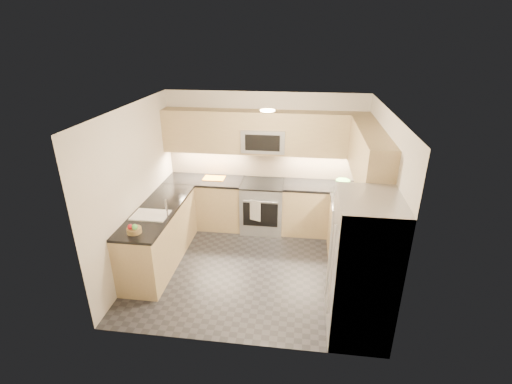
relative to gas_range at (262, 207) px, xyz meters
The scene contains 35 objects.
floor 1.35m from the gas_range, 90.00° to the right, with size 3.60×3.20×0.00m, color black.
ceiling 2.41m from the gas_range, 90.00° to the right, with size 3.60×3.20×0.02m, color beige.
wall_back 0.86m from the gas_range, 90.00° to the left, with size 3.60×0.02×2.50m, color beige.
wall_front 2.98m from the gas_range, 90.00° to the right, with size 3.60×0.02×2.50m, color beige.
wall_left 2.34m from the gas_range, 144.69° to the right, with size 0.02×3.20×2.50m, color beige.
wall_right 2.34m from the gas_range, 35.31° to the right, with size 0.02×3.20×2.50m, color beige.
base_cab_back_left 1.09m from the gas_range, behind, with size 1.42×0.60×0.90m, color tan.
base_cab_back_right 1.09m from the gas_range, ahead, with size 1.42×0.60×0.90m, color tan.
base_cab_right 1.88m from the gas_range, 36.87° to the right, with size 0.60×1.70×0.90m, color tan.
base_cab_peninsula 1.97m from the gas_range, 139.64° to the right, with size 0.60×2.00×0.90m, color tan.
countertop_back_left 1.19m from the gas_range, behind, with size 1.42×0.63×0.04m, color black.
countertop_back_right 1.19m from the gas_range, ahead, with size 1.42×0.63×0.04m, color black.
countertop_right 1.93m from the gas_range, 36.87° to the right, with size 0.63×1.70×0.04m, color black.
countertop_peninsula 2.02m from the gas_range, 139.64° to the right, with size 0.63×2.00×0.04m, color black.
upper_cab_back 1.38m from the gas_range, 90.00° to the left, with size 3.60×0.35×0.75m, color tan.
upper_cab_right 2.35m from the gas_range, 31.61° to the right, with size 0.35×1.95×0.75m, color tan.
backsplash_back 0.81m from the gas_range, 90.00° to the left, with size 3.60×0.01×0.51m, color #C4AC8D.
backsplash_right 2.11m from the gas_range, 24.68° to the right, with size 0.01×2.30×0.51m, color #C4AC8D.
gas_range is the anchor object (origin of this frame).
range_cooktop 0.46m from the gas_range, ahead, with size 0.76×0.65×0.03m, color black.
oven_door_glass 0.33m from the gas_range, 90.00° to the right, with size 0.62×0.02×0.45m, color black.
oven_handle 0.44m from the gas_range, 90.00° to the right, with size 0.02×0.02×0.60m, color #B2B5BA.
microwave 1.25m from the gas_range, 90.00° to the left, with size 0.76×0.40×0.40m, color #93969B.
microwave_door 1.25m from the gas_range, 90.00° to the right, with size 0.60×0.01×0.28m, color black.
refrigerator 2.86m from the gas_range, 59.12° to the right, with size 0.70×0.90×1.80m, color #ADAEB5.
fridge_handle_left 2.86m from the gas_range, 67.48° to the right, with size 0.02×0.02×1.20m, color #B2B5BA.
fridge_handle_right 2.54m from the gas_range, 64.31° to the right, with size 0.02×0.02×1.20m, color #B2B5BA.
sink_basin 2.18m from the gas_range, 134.53° to the right, with size 0.52×0.38×0.16m, color white.
faucet 2.06m from the gas_range, 129.12° to the right, with size 0.03×0.03×0.28m, color silver.
utensil_bowl 1.52m from the gas_range, ahead, with size 0.24×0.24×0.14m, color #5DC353.
cutting_board 1.04m from the gas_range, behind, with size 0.39×0.27×0.01m, color orange.
fruit_basket 2.59m from the gas_range, 126.78° to the right, with size 0.20×0.20×0.07m, color olive.
fruit_apple 2.66m from the gas_range, 126.53° to the right, with size 0.07×0.07×0.07m, color #AF141B.
fruit_pear 2.62m from the gas_range, 125.49° to the right, with size 0.08×0.08×0.08m, color #57C454.
dish_towel_check 0.39m from the gas_range, 103.19° to the right, with size 0.21×0.02×0.39m, color silver.
Camera 1 is at (0.68, -4.90, 3.45)m, focal length 26.00 mm.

